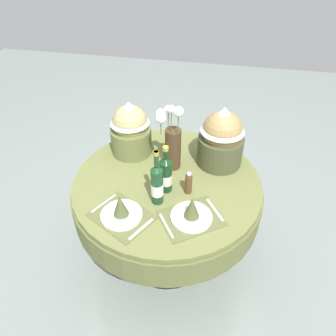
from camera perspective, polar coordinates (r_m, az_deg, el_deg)
ground at (r=2.67m, az=-0.13°, el=-14.47°), size 8.00×8.00×0.00m
dining_table at (r=2.21m, az=-0.15°, el=-5.06°), size 1.25×1.25×0.76m
place_setting_left at (r=1.87m, az=-8.28°, el=-7.43°), size 0.42×0.39×0.16m
place_setting_right at (r=1.85m, az=4.18°, el=-7.82°), size 0.43×0.41×0.16m
flower_vase at (r=2.09m, az=0.67°, el=4.79°), size 0.18×0.15×0.48m
wine_bottle_left at (r=1.88m, az=-1.94°, el=-2.83°), size 0.07×0.07×0.37m
wine_bottle_centre at (r=1.96m, az=-0.39°, el=-1.06°), size 0.08×0.08×0.33m
pepper_mill at (r=1.98m, az=3.63°, el=-2.67°), size 0.05×0.05×0.16m
gift_tub_back_left at (r=2.26m, az=-6.66°, el=7.24°), size 0.29×0.29×0.40m
gift_tub_back_right at (r=2.16m, az=9.44°, el=5.76°), size 0.31×0.31×0.43m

